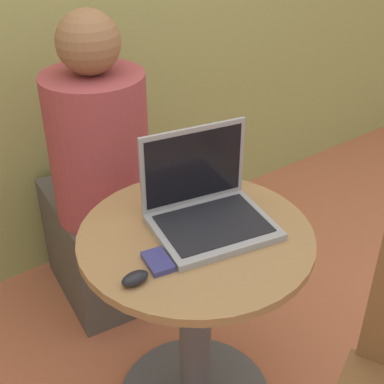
{
  "coord_description": "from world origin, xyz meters",
  "views": [
    {
      "loc": [
        -0.72,
        -0.95,
        1.58
      ],
      "look_at": [
        0.02,
        0.05,
        0.81
      ],
      "focal_mm": 50.0,
      "sensor_mm": 36.0,
      "label": 1
    }
  ],
  "objects": [
    {
      "name": "round_table",
      "position": [
        0.0,
        0.0,
        0.43
      ],
      "size": [
        0.66,
        0.66,
        0.71
      ],
      "color": "#4C4C51",
      "rests_on": "ground_plane"
    },
    {
      "name": "laptop",
      "position": [
        0.06,
        0.03,
        0.76
      ],
      "size": [
        0.36,
        0.32,
        0.26
      ],
      "color": "gray",
      "rests_on": "round_table"
    },
    {
      "name": "cell_phone",
      "position": [
        -0.16,
        -0.05,
        0.72
      ],
      "size": [
        0.08,
        0.1,
        0.02
      ],
      "color": "navy",
      "rests_on": "round_table"
    },
    {
      "name": "computer_mouse",
      "position": [
        -0.24,
        -0.08,
        0.72
      ],
      "size": [
        0.07,
        0.04,
        0.03
      ],
      "color": "black",
      "rests_on": "round_table"
    },
    {
      "name": "person_seated",
      "position": [
        0.02,
        0.63,
        0.5
      ],
      "size": [
        0.38,
        0.55,
        1.2
      ],
      "color": "#4C4742",
      "rests_on": "ground_plane"
    }
  ]
}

